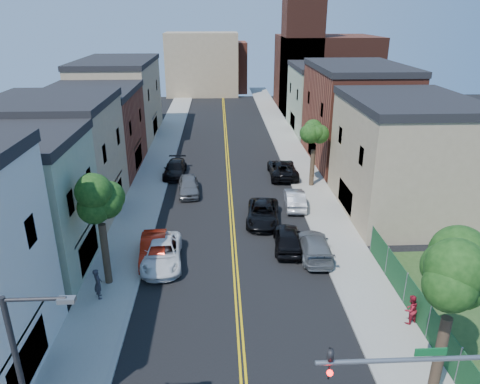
{
  "coord_description": "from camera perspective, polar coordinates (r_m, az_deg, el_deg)",
  "views": [
    {
      "loc": [
        -0.93,
        -10.01,
        15.71
      ],
      "look_at": [
        0.71,
        23.9,
        2.0
      ],
      "focal_mm": 33.52,
      "sensor_mm": 36.0,
      "label": 1
    }
  ],
  "objects": [
    {
      "name": "grey_car_right",
      "position": [
        31.39,
        9.46,
        -6.8
      ],
      "size": [
        2.31,
        5.24,
        1.5
      ],
      "primitive_type": "imported",
      "rotation": [
        0.0,
        0.0,
        3.1
      ],
      "color": "slate",
      "rests_on": "ground"
    },
    {
      "name": "backdrop_center",
      "position": [
        96.61,
        -2.29,
        15.6
      ],
      "size": [
        10.0,
        8.0,
        10.0
      ],
      "primitive_type": "cube",
      "color": "brown",
      "rests_on": "ground"
    },
    {
      "name": "bldg_right_palegrn",
      "position": [
        64.8,
        10.81,
        11.42
      ],
      "size": [
        9.0,
        12.0,
        8.5
      ],
      "primitive_type": "cube",
      "color": "gray",
      "rests_on": "ground"
    },
    {
      "name": "bldg_left_tan_near",
      "position": [
        39.02,
        -22.26,
        3.62
      ],
      "size": [
        9.0,
        10.0,
        9.0
      ],
      "primitive_type": "cube",
      "color": "#998466",
      "rests_on": "ground"
    },
    {
      "name": "black_suv_lane",
      "position": [
        35.82,
        2.93,
        -2.73
      ],
      "size": [
        3.14,
        5.67,
        1.5
      ],
      "primitive_type": "imported",
      "rotation": [
        0.0,
        0.0,
        -0.12
      ],
      "color": "black",
      "rests_on": "ground"
    },
    {
      "name": "pedestrian_right",
      "position": [
        26.24,
        20.89,
        -13.79
      ],
      "size": [
        1.01,
        0.92,
        1.69
      ],
      "primitive_type": "imported",
      "rotation": [
        0.0,
        0.0,
        3.57
      ],
      "color": "maroon",
      "rests_on": "sidewalk_right"
    },
    {
      "name": "bldg_right_brick",
      "position": [
        51.41,
        14.37,
        9.28
      ],
      "size": [
        9.0,
        14.0,
        10.0
      ],
      "primitive_type": "cube",
      "color": "brown",
      "rests_on": "ground"
    },
    {
      "name": "curb_right",
      "position": [
        52.87,
        5.07,
        4.7
      ],
      "size": [
        0.3,
        100.0,
        0.15
      ],
      "primitive_type": "cube",
      "color": "gray",
      "rests_on": "ground"
    },
    {
      "name": "silver_car_right",
      "position": [
        38.78,
        6.99,
        -0.87
      ],
      "size": [
        1.91,
        4.67,
        1.51
      ],
      "primitive_type": "imported",
      "rotation": [
        0.0,
        0.0,
        3.07
      ],
      "color": "#B9BBC2",
      "rests_on": "ground"
    },
    {
      "name": "bldg_right_tan",
      "position": [
        38.8,
        20.04,
        3.83
      ],
      "size": [
        9.0,
        12.0,
        9.0
      ],
      "primitive_type": "cube",
      "color": "#998466",
      "rests_on": "ground"
    },
    {
      "name": "bldg_left_tan_far",
      "position": [
        62.39,
        -15.11,
        11.13
      ],
      "size": [
        9.0,
        16.0,
        9.5
      ],
      "primitive_type": "cube",
      "color": "#998466",
      "rests_on": "ground"
    },
    {
      "name": "backdrop_left",
      "position": [
        92.57,
        -4.84,
        15.89
      ],
      "size": [
        14.0,
        8.0,
        12.0
      ],
      "primitive_type": "cube",
      "color": "#998466",
      "rests_on": "ground"
    },
    {
      "name": "church",
      "position": [
        79.44,
        10.17,
        15.54
      ],
      "size": [
        16.2,
        14.2,
        22.6
      ],
      "color": "#4C2319",
      "rests_on": "ground"
    },
    {
      "name": "red_sedan",
      "position": [
        31.15,
        -10.95,
        -7.1
      ],
      "size": [
        1.96,
        4.82,
        1.55
      ],
      "primitive_type": "imported",
      "rotation": [
        0.0,
        0.0,
        0.07
      ],
      "color": "#B11D0B",
      "rests_on": "ground"
    },
    {
      "name": "black_car_left",
      "position": [
        46.43,
        -8.28,
        2.95
      ],
      "size": [
        2.28,
        5.21,
        1.49
      ],
      "primitive_type": "imported",
      "rotation": [
        0.0,
        0.0,
        -0.04
      ],
      "color": "black",
      "rests_on": "ground"
    },
    {
      "name": "black_car_right",
      "position": [
        32.04,
        6.07,
        -5.88
      ],
      "size": [
        2.27,
        4.84,
        1.6
      ],
      "primitive_type": "imported",
      "rotation": [
        0.0,
        0.0,
        3.06
      ],
      "color": "black",
      "rests_on": "ground"
    },
    {
      "name": "dark_car_right_far",
      "position": [
        45.92,
        5.44,
        2.97
      ],
      "size": [
        2.78,
        5.93,
        1.64
      ],
      "primitive_type": "imported",
      "rotation": [
        0.0,
        0.0,
        3.13
      ],
      "color": "black",
      "rests_on": "ground"
    },
    {
      "name": "white_pickup",
      "position": [
        30.49,
        -9.92,
        -7.71
      ],
      "size": [
        2.91,
        5.72,
        1.55
      ],
      "primitive_type": "imported",
      "rotation": [
        0.0,
        0.0,
        0.06
      ],
      "color": "white",
      "rests_on": "ground"
    },
    {
      "name": "bldg_left_palegrn",
      "position": [
        31.29,
        -27.25,
        -2.08
      ],
      "size": [
        9.0,
        8.0,
        8.5
      ],
      "primitive_type": "cube",
      "color": "gray",
      "rests_on": "ground"
    },
    {
      "name": "tree_left_mid",
      "position": [
        26.62,
        -17.72,
        0.85
      ],
      "size": [
        5.2,
        5.2,
        9.29
      ],
      "color": "#312218",
      "rests_on": "sidewalk_left"
    },
    {
      "name": "sidewalk_right",
      "position": [
        53.14,
        6.94,
        4.71
      ],
      "size": [
        3.2,
        100.0,
        0.15
      ],
      "primitive_type": "cube",
      "color": "gray",
      "rests_on": "ground"
    },
    {
      "name": "fence_right",
      "position": [
        26.51,
        21.53,
        -13.22
      ],
      "size": [
        0.04,
        15.0,
        1.9
      ],
      "primitive_type": "cube",
      "color": "#143F1E",
      "rests_on": "sidewalk_right"
    },
    {
      "name": "tree_right_far",
      "position": [
        42.18,
        9.51,
        8.04
      ],
      "size": [
        4.4,
        4.4,
        8.03
      ],
      "color": "#312218",
      "rests_on": "sidewalk_right"
    },
    {
      "name": "sidewalk_left",
      "position": [
        52.86,
        -10.25,
        4.42
      ],
      "size": [
        3.2,
        100.0,
        0.15
      ],
      "primitive_type": "cube",
      "color": "gray",
      "rests_on": "ground"
    },
    {
      "name": "curb_left",
      "position": [
        52.66,
        -8.36,
        4.48
      ],
      "size": [
        0.3,
        100.0,
        0.15
      ],
      "primitive_type": "cube",
      "color": "gray",
      "rests_on": "ground"
    },
    {
      "name": "pedestrian_left",
      "position": [
        27.68,
        -17.64,
        -11.05
      ],
      "size": [
        0.67,
        0.81,
        1.89
      ],
      "primitive_type": "imported",
      "rotation": [
        0.0,
        0.0,
        1.94
      ],
      "color": "#2A2830",
      "rests_on": "sidewalk_left"
    },
    {
      "name": "grey_car_left",
      "position": [
        41.54,
        -6.55,
        0.78
      ],
      "size": [
        2.21,
        4.75,
        1.57
      ],
      "primitive_type": "imported",
      "rotation": [
        0.0,
        0.0,
        0.08
      ],
      "color": "#54565B",
      "rests_on": "ground"
    },
    {
      "name": "bldg_left_brick",
      "position": [
        49.25,
        -18.22,
        7.13
      ],
      "size": [
        9.0,
        12.0,
        8.0
      ],
      "primitive_type": "cube",
      "color": "brown",
      "rests_on": "ground"
    },
    {
      "name": "tree_right_corner",
      "position": [
        18.58,
        26.29,
        -7.36
      ],
      "size": [
        5.8,
        5.8,
        10.35
      ],
      "color": "#312218",
      "rests_on": "sidewalk_right"
    }
  ]
}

